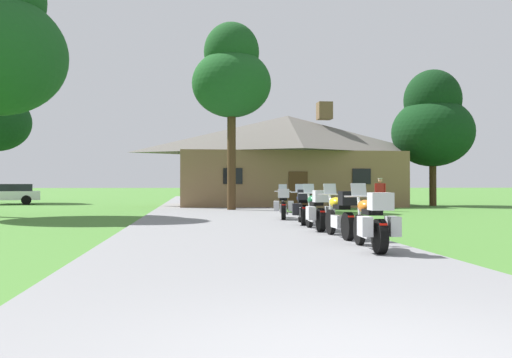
# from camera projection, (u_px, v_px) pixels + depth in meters

# --- Properties ---
(ground_plane) EXTENTS (500.00, 500.00, 0.00)m
(ground_plane) POSITION_uv_depth(u_px,v_px,m) (221.00, 215.00, 23.40)
(ground_plane) COLOR #42752D
(asphalt_driveway) EXTENTS (6.40, 80.00, 0.06)m
(asphalt_driveway) POSITION_uv_depth(u_px,v_px,m) (223.00, 217.00, 21.42)
(asphalt_driveway) COLOR slate
(asphalt_driveway) RESTS_ON ground
(motorcycle_orange_nearest_to_camera) EXTENTS (0.78, 2.08, 1.30)m
(motorcycle_orange_nearest_to_camera) POSITION_uv_depth(u_px,v_px,m) (372.00, 222.00, 10.13)
(motorcycle_orange_nearest_to_camera) COLOR black
(motorcycle_orange_nearest_to_camera) RESTS_ON asphalt_driveway
(motorcycle_yellow_second_in_row) EXTENTS (0.66, 2.08, 1.30)m
(motorcycle_yellow_second_in_row) POSITION_uv_depth(u_px,v_px,m) (341.00, 214.00, 12.59)
(motorcycle_yellow_second_in_row) COLOR black
(motorcycle_yellow_second_in_row) RESTS_ON asphalt_driveway
(motorcycle_green_third_in_row) EXTENTS (0.72, 2.08, 1.30)m
(motorcycle_green_third_in_row) POSITION_uv_depth(u_px,v_px,m) (317.00, 211.00, 14.73)
(motorcycle_green_third_in_row) COLOR black
(motorcycle_green_third_in_row) RESTS_ON asphalt_driveway
(motorcycle_blue_fourth_in_row) EXTENTS (0.87, 2.08, 1.30)m
(motorcycle_blue_fourth_in_row) POSITION_uv_depth(u_px,v_px,m) (303.00, 207.00, 17.03)
(motorcycle_blue_fourth_in_row) COLOR black
(motorcycle_blue_fourth_in_row) RESTS_ON asphalt_driveway
(motorcycle_black_farthest_in_row) EXTENTS (0.91, 2.08, 1.30)m
(motorcycle_black_farthest_in_row) POSITION_uv_depth(u_px,v_px,m) (283.00, 204.00, 19.67)
(motorcycle_black_farthest_in_row) COLOR black
(motorcycle_black_farthest_in_row) RESTS_ON asphalt_driveway
(stone_lodge) EXTENTS (14.21, 7.18, 6.65)m
(stone_lodge) POSITION_uv_depth(u_px,v_px,m) (288.00, 159.00, 33.71)
(stone_lodge) COLOR brown
(stone_lodge) RESTS_ON ground
(bystander_red_shirt_near_lodge) EXTENTS (0.53, 0.32, 1.69)m
(bystander_red_shirt_near_lodge) POSITION_uv_depth(u_px,v_px,m) (380.00, 192.00, 26.83)
(bystander_red_shirt_near_lodge) COLOR black
(bystander_red_shirt_near_lodge) RESTS_ON ground
(tree_by_lodge_front) EXTENTS (4.07, 4.07, 9.70)m
(tree_by_lodge_front) POSITION_uv_depth(u_px,v_px,m) (232.00, 75.00, 27.22)
(tree_by_lodge_front) COLOR #422D19
(tree_by_lodge_front) RESTS_ON ground
(tree_right_of_lodge) EXTENTS (5.17, 5.17, 8.72)m
(tree_right_of_lodge) POSITION_uv_depth(u_px,v_px,m) (433.00, 123.00, 33.86)
(tree_right_of_lodge) COLOR #422D19
(tree_right_of_lodge) RESTS_ON ground
(parked_white_suv_far_left) EXTENTS (4.93, 3.07, 1.40)m
(parked_white_suv_far_left) POSITION_uv_depth(u_px,v_px,m) (4.00, 193.00, 35.73)
(parked_white_suv_far_left) COLOR silver
(parked_white_suv_far_left) RESTS_ON ground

